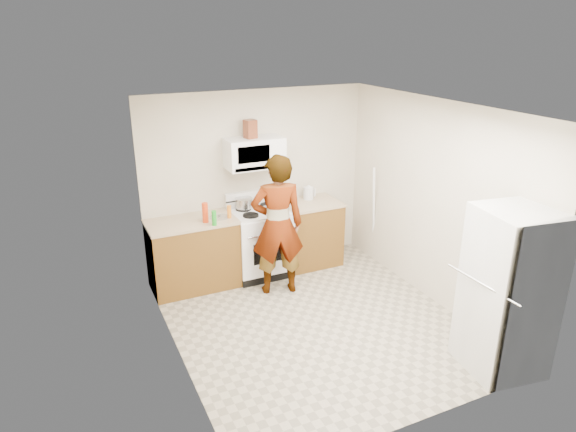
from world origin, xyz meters
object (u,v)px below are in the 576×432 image
gas_range (260,241)px  saucepan (244,203)px  microwave (254,153)px  fridge (509,292)px  person (277,225)px  kettle (309,193)px

gas_range → saucepan: (-0.16, 0.14, 0.53)m
microwave → fridge: size_ratio=0.45×
gas_range → saucepan: gas_range is taller
microwave → person: size_ratio=0.41×
kettle → microwave: bearing=-167.8°
microwave → kettle: (0.82, 0.01, -0.68)m
saucepan → microwave: bearing=-5.6°
kettle → saucepan: bearing=-169.0°
gas_range → fridge: fridge is taller
microwave → saucepan: 0.70m
microwave → fridge: 3.51m
gas_range → kettle: size_ratio=6.47×
gas_range → saucepan: size_ratio=4.83×
person → fridge: (1.39, -2.41, -0.07)m
fridge → saucepan: size_ratio=7.27×
person → fridge: bearing=133.8°
saucepan → fridge: bearing=-63.3°
person → fridge: 2.78m
person → fridge: person is taller
kettle → gas_range: bearing=-159.0°
gas_range → kettle: bearing=9.8°
kettle → person: bearing=-127.4°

